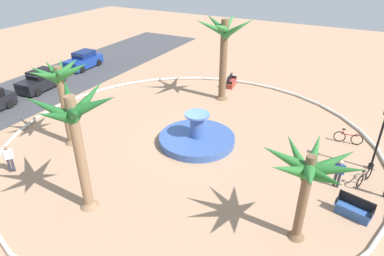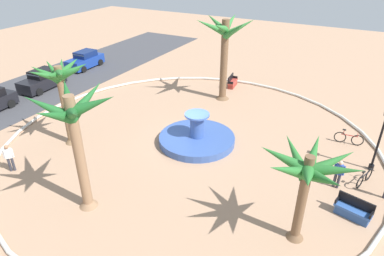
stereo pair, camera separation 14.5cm
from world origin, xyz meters
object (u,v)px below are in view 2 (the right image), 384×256
at_px(fountain, 197,138).
at_px(lamppost, 382,133).
at_px(bicycle_red_frame, 349,138).
at_px(parked_car_third, 85,60).
at_px(bicycle_by_lamppost, 364,178).
at_px(person_pedestrian_stroll, 9,157).
at_px(palm_tree_near_fountain, 74,125).
at_px(palm_tree_far_side, 61,82).
at_px(bench_east, 353,211).
at_px(person_cyclist_photo, 338,173).
at_px(parked_car_second, 42,80).
at_px(bench_west, 232,83).
at_px(palm_tree_by_curb, 225,42).
at_px(palm_tree_mid_plaza, 308,173).

bearing_deg(fountain, lamppost, -78.53).
distance_m(bicycle_red_frame, parked_car_third, 25.32).
height_order(bicycle_by_lamppost, person_pedestrian_stroll, person_pedestrian_stroll).
xyz_separation_m(palm_tree_near_fountain, person_pedestrian_stroll, (0.17, 5.72, -3.43)).
height_order(fountain, palm_tree_far_side, palm_tree_far_side).
bearing_deg(person_pedestrian_stroll, parked_car_third, 31.07).
height_order(bench_east, person_cyclist_photo, person_cyclist_photo).
relative_size(fountain, bicycle_by_lamppost, 2.91).
relative_size(lamppost, bicycle_by_lamppost, 2.42).
height_order(parked_car_second, parked_car_third, same).
height_order(bench_west, parked_car_third, parked_car_third).
relative_size(palm_tree_by_curb, palm_tree_mid_plaza, 1.49).
distance_m(fountain, palm_tree_by_curb, 8.39).
xyz_separation_m(palm_tree_by_curb, parked_car_second, (-5.34, 14.43, -3.80)).
bearing_deg(bicycle_red_frame, palm_tree_by_curb, 74.20).
bearing_deg(palm_tree_far_side, palm_tree_mid_plaza, -95.31).
bearing_deg(bench_west, bench_east, -138.73).
relative_size(palm_tree_by_curb, lamppost, 1.65).
bearing_deg(parked_car_third, fountain, -114.94).
relative_size(fountain, person_pedestrian_stroll, 2.91).
bearing_deg(palm_tree_by_curb, palm_tree_mid_plaza, -144.34).
height_order(fountain, parked_car_second, fountain).
bearing_deg(person_pedestrian_stroll, fountain, -45.27).
distance_m(palm_tree_far_side, parked_car_third, 15.46).
xyz_separation_m(bicycle_by_lamppost, parked_car_third, (7.41, 26.26, 0.40)).
height_order(bench_east, bicycle_by_lamppost, bench_east).
relative_size(fountain, parked_car_second, 1.15).
bearing_deg(parked_car_third, bench_east, -111.65).
bearing_deg(palm_tree_near_fountain, fountain, -13.33).
relative_size(palm_tree_mid_plaza, bicycle_by_lamppost, 2.68).
xyz_separation_m(bicycle_by_lamppost, person_pedestrian_stroll, (-7.82, 17.08, 0.53)).
relative_size(palm_tree_by_curb, person_pedestrian_stroll, 3.99).
xyz_separation_m(bench_west, bicycle_by_lamppost, (-9.58, -11.23, 0.04)).
xyz_separation_m(palm_tree_far_side, bench_east, (1.16, -16.17, -3.71)).
height_order(fountain, bicycle_by_lamppost, fountain).
distance_m(palm_tree_near_fountain, bench_west, 18.02).
height_order(palm_tree_near_fountain, bench_west, palm_tree_near_fountain).
relative_size(palm_tree_near_fountain, bench_west, 3.60).
relative_size(palm_tree_near_fountain, palm_tree_far_side, 1.13).
distance_m(person_cyclist_photo, parked_car_third, 26.39).
height_order(bench_east, parked_car_third, parked_car_third).
bearing_deg(bicycle_by_lamppost, bench_west, 49.52).
bearing_deg(person_pedestrian_stroll, palm_tree_far_side, -9.71).
bearing_deg(fountain, parked_car_second, 83.72).
distance_m(palm_tree_near_fountain, parked_car_second, 17.21).
relative_size(palm_tree_by_curb, bicycle_red_frame, 3.78).
bearing_deg(fountain, palm_tree_near_fountain, 166.67).
bearing_deg(fountain, bicycle_by_lamppost, -87.83).
bearing_deg(person_cyclist_photo, person_pedestrian_stroll, 113.41).
xyz_separation_m(palm_tree_mid_plaza, bicycle_by_lamppost, (5.39, -2.23, -3.00)).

